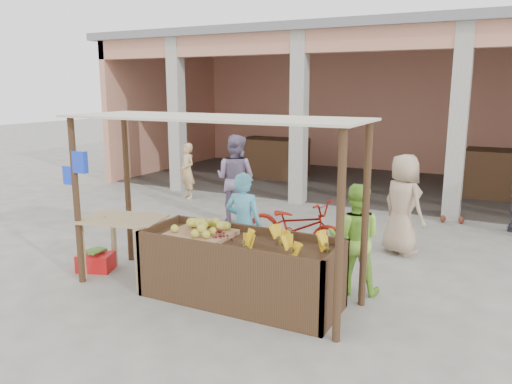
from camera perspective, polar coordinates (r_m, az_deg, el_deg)
The scene contains 18 objects.
ground at distance 6.94m, azimuth -5.50°, elevation -11.50°, with size 60.00×60.00×0.00m, color slate.
market_building at distance 14.68m, azimuth 13.80°, elevation 11.39°, with size 14.40×6.40×4.20m.
fruit_stall at distance 6.55m, azimuth -1.82°, elevation -9.12°, with size 2.60×0.95×0.80m, color #462E1C.
stall_awning at distance 6.47m, azimuth -5.67°, elevation 5.00°, with size 4.09×1.35×2.39m.
banana_heap at distance 6.10m, azimuth 3.24°, elevation -5.79°, with size 1.07×0.59×0.20m, color yellow, non-canonical shape.
melon_tray at distance 6.67m, azimuth -6.43°, elevation -4.27°, with size 0.82×0.71×0.21m.
berry_heap at distance 6.53m, azimuth -4.37°, elevation -4.78°, with size 0.49×0.40×0.16m, color maroon.
side_table at distance 7.45m, azimuth -14.88°, elevation -3.92°, with size 1.27×0.99×0.91m.
papaya_pile at distance 7.39m, azimuth -14.98°, elevation -2.11°, with size 0.69×0.40×0.20m, color #4C862B, non-canonical shape.
red_crate at distance 8.07m, azimuth -17.84°, elevation -7.62°, with size 0.51×0.36×0.26m, color red.
plantain_bundle at distance 8.02m, azimuth -17.91°, elevation -6.47°, with size 0.39×0.27×0.08m, color #598E33, non-canonical shape.
produce_sacks at distance 11.08m, azimuth 21.63°, elevation -1.73°, with size 0.78×0.73×0.59m.
vendor_blue at distance 7.29m, azimuth -1.43°, elevation -3.37°, with size 0.62×0.46×1.66m, color #59B7DA.
vendor_green at distance 6.85m, azimuth 11.23°, elevation -4.91°, with size 0.76×0.44×1.59m, color #91D441.
motorcycle at distance 8.23m, azimuth 4.58°, elevation -3.89°, with size 1.97×0.68×1.03m, color maroon.
shopper_c at distance 8.60m, azimuth 16.48°, elevation -0.79°, with size 0.90×0.58×1.86m, color tan.
shopper_e at distance 12.54m, azimuth -7.83°, elevation 2.52°, with size 0.54×0.41×1.45m, color tan.
shopper_f at distance 10.22m, azimuth -2.37°, elevation 1.99°, with size 0.97×0.56×1.98m, color slate.
Camera 1 is at (3.45, -5.36, 2.75)m, focal length 35.00 mm.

